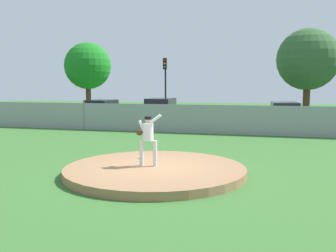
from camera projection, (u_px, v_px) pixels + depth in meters
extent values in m
plane|color=#386B2D|center=(193.00, 144.00, 17.27)|extent=(80.00, 80.00, 0.00)
cube|color=#2B2B2D|center=(218.00, 125.00, 25.43)|extent=(44.00, 7.00, 0.01)
cylinder|color=#99704C|center=(155.00, 170.00, 11.50)|extent=(5.51, 5.51, 0.24)
cylinder|color=silver|center=(142.00, 153.00, 11.57)|extent=(0.13, 0.13, 0.79)
cylinder|color=silver|center=(155.00, 153.00, 11.52)|extent=(0.13, 0.13, 0.79)
cylinder|color=silver|center=(148.00, 132.00, 11.48)|extent=(0.32, 0.32, 0.52)
cylinder|color=silver|center=(154.00, 120.00, 11.39)|extent=(0.48, 0.16, 0.38)
cylinder|color=silver|center=(143.00, 127.00, 11.51)|extent=(0.29, 0.13, 0.46)
ellipsoid|color=#4C2D14|center=(139.00, 133.00, 11.61)|extent=(0.20, 0.12, 0.18)
sphere|color=tan|center=(148.00, 120.00, 11.44)|extent=(0.20, 0.20, 0.20)
cylinder|color=black|center=(148.00, 118.00, 11.43)|extent=(0.21, 0.21, 0.09)
sphere|color=white|center=(139.00, 158.00, 12.72)|extent=(0.07, 0.07, 0.07)
cube|color=gray|center=(207.00, 119.00, 21.03)|extent=(37.95, 0.03, 1.61)
cylinder|color=slate|center=(84.00, 115.00, 22.98)|extent=(0.07, 0.07, 1.71)
cube|color=#161E4C|center=(102.00, 113.00, 27.75)|extent=(2.04, 4.27, 0.71)
cube|color=black|center=(102.00, 104.00, 27.68)|extent=(1.79, 2.39, 0.59)
cylinder|color=black|center=(110.00, 116.00, 29.01)|extent=(1.91, 0.74, 0.64)
cylinder|color=black|center=(93.00, 119.00, 26.56)|extent=(1.91, 0.74, 0.64)
cube|color=slate|center=(161.00, 113.00, 26.53)|extent=(1.96, 4.84, 0.78)
cube|color=black|center=(161.00, 103.00, 26.45)|extent=(1.75, 2.68, 0.69)
cylinder|color=black|center=(166.00, 117.00, 28.01)|extent=(1.89, 0.69, 0.64)
cylinder|color=black|center=(155.00, 121.00, 25.13)|extent=(1.89, 0.69, 0.64)
cube|color=#B7BABF|center=(284.00, 117.00, 24.03)|extent=(2.05, 4.44, 0.72)
cube|color=black|center=(285.00, 107.00, 23.96)|extent=(1.77, 2.49, 0.58)
cylinder|color=black|center=(282.00, 121.00, 25.38)|extent=(1.84, 0.77, 0.64)
cylinder|color=black|center=(287.00, 125.00, 22.76)|extent=(1.84, 0.77, 0.64)
cone|color=orange|center=(232.00, 122.00, 24.60)|extent=(0.32, 0.32, 0.55)
cube|color=black|center=(232.00, 126.00, 24.63)|extent=(0.40, 0.40, 0.03)
cylinder|color=black|center=(165.00, 88.00, 30.60)|extent=(0.14, 0.14, 4.85)
cube|color=black|center=(165.00, 64.00, 30.21)|extent=(0.28, 0.24, 0.90)
sphere|color=red|center=(164.00, 60.00, 30.07)|extent=(0.18, 0.18, 0.18)
sphere|color=orange|center=(164.00, 64.00, 30.10)|extent=(0.18, 0.18, 0.18)
sphere|color=green|center=(164.00, 67.00, 30.12)|extent=(0.18, 0.18, 0.18)
cylinder|color=#4C331E|center=(89.00, 97.00, 37.49)|extent=(0.51, 0.51, 2.97)
sphere|color=#197B1E|center=(88.00, 66.00, 37.16)|extent=(4.57, 4.57, 4.57)
cylinder|color=#4C331E|center=(306.00, 99.00, 32.15)|extent=(0.58, 0.58, 3.03)
sphere|color=#325D2F|center=(308.00, 59.00, 31.78)|extent=(5.19, 5.19, 5.19)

